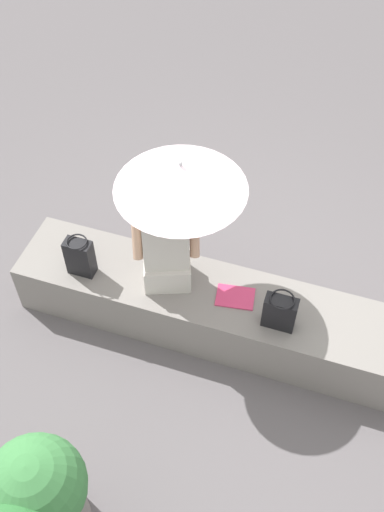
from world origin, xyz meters
TOP-DOWN VIEW (x-y plane):
  - ground_plane at (0.00, 0.00)m, footprint 14.00×14.00m
  - stone_bench at (0.00, 0.00)m, footprint 3.12×0.61m
  - person_seated at (0.39, -0.01)m, footprint 0.51×0.38m
  - parasol at (0.30, -0.08)m, footprint 0.88×0.88m
  - handbag_black at (1.03, 0.12)m, footprint 0.20×0.15m
  - tote_bag_canvas at (-0.49, 0.12)m, footprint 0.23×0.17m
  - magazine at (-0.14, -0.01)m, footprint 0.31×0.24m
  - planter_far at (0.54, 1.74)m, footprint 0.59×0.59m

SIDE VIEW (x-z plane):
  - ground_plane at x=0.00m, z-range 0.00..0.00m
  - stone_bench at x=0.00m, z-range 0.00..0.46m
  - magazine at x=-0.14m, z-range 0.46..0.47m
  - planter_far at x=0.54m, z-range 0.04..0.97m
  - tote_bag_canvas at x=-0.49m, z-range 0.46..0.76m
  - handbag_black at x=1.03m, z-range 0.46..0.80m
  - person_seated at x=0.39m, z-range 0.40..1.30m
  - parasol at x=0.30m, z-range 0.89..2.02m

